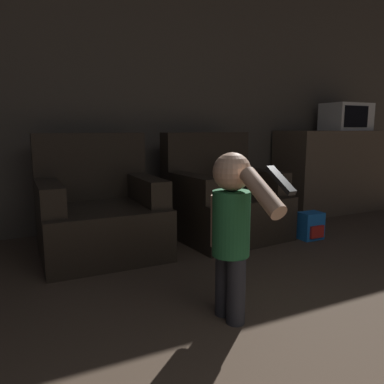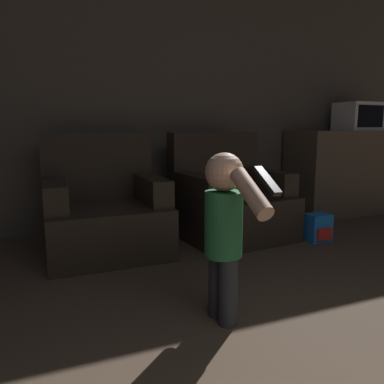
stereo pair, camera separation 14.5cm
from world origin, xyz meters
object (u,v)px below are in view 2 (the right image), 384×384
at_px(armchair_left, 104,212).
at_px(armchair_right, 229,202).
at_px(person_toddler, 224,224).
at_px(toy_backpack, 318,228).
at_px(microwave, 360,117).

bearing_deg(armchair_left, armchair_right, 0.02).
bearing_deg(armchair_right, person_toddler, -124.10).
distance_m(person_toddler, toy_backpack, 1.68).
bearing_deg(armchair_left, toy_backpack, -14.75).
height_order(person_toddler, toy_backpack, person_toddler).
bearing_deg(toy_backpack, person_toddler, -146.76).
bearing_deg(toy_backpack, microwave, 33.44).
relative_size(person_toddler, toy_backpack, 3.55).
bearing_deg(armchair_left, person_toddler, -74.94).
distance_m(toy_backpack, microwave, 1.76).
xyz_separation_m(armchair_right, microwave, (1.85, 0.35, 0.78)).
xyz_separation_m(person_toddler, microwave, (2.59, 1.70, 0.59)).
distance_m(armchair_left, armchair_right, 1.10).
relative_size(armchair_right, toy_backpack, 4.05).
distance_m(armchair_right, microwave, 2.04).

